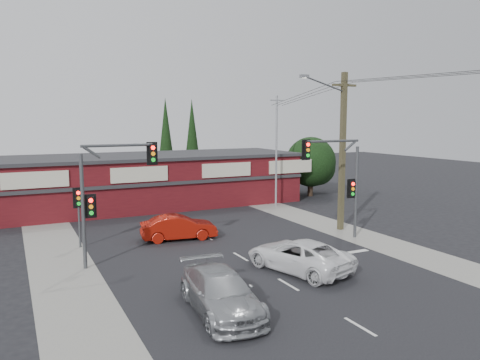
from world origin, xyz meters
name	(u,v)px	position (x,y,z in m)	size (l,w,h in m)	color
ground	(244,259)	(0.00, 0.00, 0.00)	(120.00, 120.00, 0.00)	black
road_strip	(207,237)	(0.00, 5.00, 0.01)	(14.00, 70.00, 0.01)	black
verge_left	(57,255)	(-8.50, 5.00, 0.01)	(3.00, 70.00, 0.02)	gray
verge_right	(322,223)	(8.50, 5.00, 0.01)	(3.00, 70.00, 0.02)	gray
stop_line	(318,258)	(3.50, -1.50, 0.01)	(6.50, 0.35, 0.01)	silver
white_suv	(299,255)	(1.46, -2.75, 0.74)	(2.46, 5.34, 1.48)	white
silver_suv	(221,292)	(-3.78, -5.53, 0.76)	(2.14, 5.26, 1.53)	#A1A4A6
red_sedan	(179,227)	(-1.70, 5.26, 0.73)	(1.55, 4.44, 1.46)	#9D1509
lane_dashes	(241,257)	(0.00, 0.42, 0.02)	(0.12, 38.43, 0.01)	silver
shop_building	(140,180)	(-0.99, 16.99, 2.13)	(27.30, 8.40, 4.22)	#4D0F14
tree_cluster	(310,165)	(14.69, 15.44, 2.90)	(5.90, 5.10, 5.50)	#2D2116
conifer_near	(166,136)	(3.50, 24.00, 5.48)	(1.80, 1.80, 9.25)	#2D2116
conifer_far	(192,135)	(7.00, 26.00, 5.48)	(1.80, 1.80, 9.25)	#2D2116
traffic_mast_left	(106,186)	(-6.43, 2.00, 3.93)	(3.77, 0.27, 5.97)	#47494C
traffic_mast_right	(341,174)	(6.86, 1.00, 3.95)	(3.96, 0.27, 5.97)	#47494C
pedestal_signal	(79,205)	(-7.20, 6.01, 2.41)	(0.55, 0.27, 3.38)	#47494C
utility_pole	(341,146)	(8.36, 2.99, 5.40)	(4.38, 0.59, 10.00)	#4C452A
steel_pole	(276,149)	(9.00, 12.00, 4.70)	(1.20, 0.16, 9.00)	gray
power_lines	(412,81)	(8.47, -2.47, 9.04)	(2.01, 29.00, 1.22)	black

